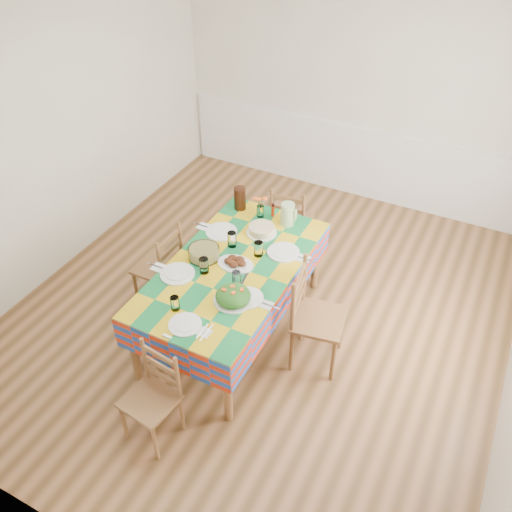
{
  "coord_description": "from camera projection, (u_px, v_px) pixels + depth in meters",
  "views": [
    {
      "loc": [
        1.69,
        -3.44,
        3.78
      ],
      "look_at": [
        0.03,
        -0.19,
        0.85
      ],
      "focal_mm": 38.0,
      "sensor_mm": 36.0,
      "label": 1
    }
  ],
  "objects": [
    {
      "name": "meat_platter",
      "position": [
        235.0,
        262.0,
        4.69
      ],
      "size": [
        0.33,
        0.24,
        0.06
      ],
      "color": "white",
      "rests_on": "dining_table"
    },
    {
      "name": "tea_pitcher",
      "position": [
        240.0,
        198.0,
        5.33
      ],
      "size": [
        0.12,
        0.12,
        0.23
      ],
      "primitive_type": "cylinder",
      "color": "black",
      "rests_on": "dining_table"
    },
    {
      "name": "name_card",
      "position": [
        167.0,
        336.0,
        4.04
      ],
      "size": [
        0.07,
        0.02,
        0.02
      ],
      "primitive_type": "cube",
      "color": "white",
      "rests_on": "dining_table"
    },
    {
      "name": "green_pitcher",
      "position": [
        288.0,
        214.0,
        5.12
      ],
      "size": [
        0.13,
        0.13,
        0.23
      ],
      "primitive_type": "cylinder",
      "color": "#A4BF86",
      "rests_on": "dining_table"
    },
    {
      "name": "setting_right_near",
      "position": [
        244.0,
        291.0,
        4.41
      ],
      "size": [
        0.49,
        0.28,
        0.13
      ],
      "rotation": [
        0.0,
        0.0,
        -1.57
      ],
      "color": "white",
      "rests_on": "dining_table"
    },
    {
      "name": "chair_near",
      "position": [
        153.0,
        397.0,
        4.05
      ],
      "size": [
        0.42,
        0.4,
        0.85
      ],
      "rotation": [
        0.0,
        0.0,
        -0.13
      ],
      "color": "brown",
      "rests_on": "room"
    },
    {
      "name": "room",
      "position": [
        264.0,
        195.0,
        4.51
      ],
      "size": [
        4.58,
        5.08,
        2.78
      ],
      "color": "brown",
      "rests_on": "ground"
    },
    {
      "name": "setting_near_head",
      "position": [
        182.0,
        317.0,
        4.18
      ],
      "size": [
        0.42,
        0.28,
        0.12
      ],
      "color": "white",
      "rests_on": "dining_table"
    },
    {
      "name": "salad_platter",
      "position": [
        233.0,
        296.0,
        4.32
      ],
      "size": [
        0.32,
        0.32,
        0.13
      ],
      "color": "white",
      "rests_on": "dining_table"
    },
    {
      "name": "setting_right_far",
      "position": [
        275.0,
        251.0,
        4.81
      ],
      "size": [
        0.55,
        0.32,
        0.14
      ],
      "rotation": [
        0.0,
        0.0,
        -1.57
      ],
      "color": "white",
      "rests_on": "dining_table"
    },
    {
      "name": "setting_left_near",
      "position": [
        186.0,
        270.0,
        4.6
      ],
      "size": [
        0.54,
        0.32,
        0.14
      ],
      "rotation": [
        0.0,
        0.0,
        1.57
      ],
      "color": "white",
      "rests_on": "dining_table"
    },
    {
      "name": "chair_far",
      "position": [
        290.0,
        222.0,
        5.76
      ],
      "size": [
        0.44,
        0.42,
        0.91
      ],
      "rotation": [
        0.0,
        0.0,
        3.25
      ],
      "color": "brown",
      "rests_on": "room"
    },
    {
      "name": "cake",
      "position": [
        262.0,
        230.0,
        5.05
      ],
      "size": [
        0.28,
        0.28,
        0.08
      ],
      "color": "white",
      "rests_on": "dining_table"
    },
    {
      "name": "pasta_bowl",
      "position": [
        204.0,
        253.0,
        4.76
      ],
      "size": [
        0.28,
        0.28,
        0.1
      ],
      "color": "white",
      "rests_on": "dining_table"
    },
    {
      "name": "wainscot",
      "position": [
        351.0,
        159.0,
        6.77
      ],
      "size": [
        4.41,
        0.06,
        0.92
      ],
      "color": "white",
      "rests_on": "room"
    },
    {
      "name": "dining_table",
      "position": [
        233.0,
        273.0,
        4.75
      ],
      "size": [
        1.06,
        1.97,
        0.77
      ],
      "color": "brown",
      "rests_on": "room"
    },
    {
      "name": "setting_left_far",
      "position": [
        225.0,
        234.0,
        5.01
      ],
      "size": [
        0.54,
        0.32,
        0.14
      ],
      "rotation": [
        0.0,
        0.0,
        1.57
      ],
      "color": "white",
      "rests_on": "dining_table"
    },
    {
      "name": "chair_right",
      "position": [
        314.0,
        318.0,
        4.58
      ],
      "size": [
        0.49,
        0.51,
        1.01
      ],
      "rotation": [
        0.0,
        0.0,
        1.74
      ],
      "color": "brown",
      "rests_on": "room"
    },
    {
      "name": "chair_left",
      "position": [
        161.0,
        267.0,
        5.18
      ],
      "size": [
        0.39,
        0.41,
        0.91
      ],
      "rotation": [
        0.0,
        0.0,
        -1.56
      ],
      "color": "brown",
      "rests_on": "room"
    },
    {
      "name": "hot_sauce",
      "position": [
        273.0,
        210.0,
        5.25
      ],
      "size": [
        0.03,
        0.03,
        0.14
      ],
      "primitive_type": "cylinder",
      "color": "#B1260E",
      "rests_on": "dining_table"
    },
    {
      "name": "serving_utensils",
      "position": [
        241.0,
        278.0,
        4.56
      ],
      "size": [
        0.13,
        0.3,
        0.01
      ],
      "color": "black",
      "rests_on": "dining_table"
    },
    {
      "name": "flower_vase",
      "position": [
        260.0,
        208.0,
        5.23
      ],
      "size": [
        0.14,
        0.12,
        0.23
      ],
      "color": "white",
      "rests_on": "dining_table"
    }
  ]
}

